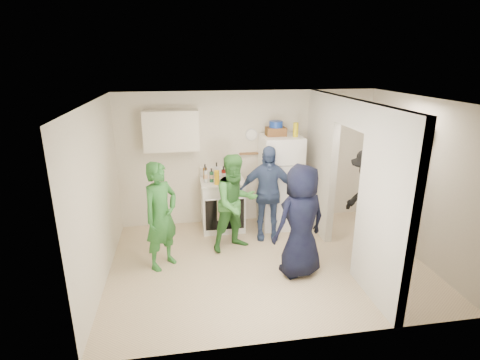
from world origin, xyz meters
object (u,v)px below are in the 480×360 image
object	(u,v)px
stove	(223,204)
person_green_center	(236,203)
blue_bowl	(276,124)
person_denim	(267,193)
person_green_left	(161,216)
fridge	(280,182)
person_navy	(301,221)
yellow_cup_stack_top	(296,130)
person_nook	(368,203)
wicker_basket	(276,132)

from	to	relation	value
stove	person_green_center	distance (m)	0.89
blue_bowl	person_denim	distance (m)	1.24
stove	person_green_left	xyz separation A→B (m)	(-1.05, -1.19, 0.35)
stove	person_denim	xyz separation A→B (m)	(0.72, -0.49, 0.36)
fridge	person_green_left	distance (m)	2.42
person_navy	stove	bearing A→B (deg)	-80.54
person_denim	person_navy	xyz separation A→B (m)	(0.20, -1.23, 0.00)
fridge	person_green_center	distance (m)	1.23
person_green_left	person_navy	world-z (taller)	person_navy
yellow_cup_stack_top	person_green_left	size ratio (longest dim) A/B	0.15
person_green_center	person_navy	world-z (taller)	person_navy
fridge	person_green_left	size ratio (longest dim) A/B	1.05
stove	person_navy	size ratio (longest dim) A/B	0.56
blue_bowl	person_nook	size ratio (longest dim) A/B	0.14
person_nook	person_denim	bearing A→B (deg)	-121.77
stove	wicker_basket	bearing A→B (deg)	1.17
yellow_cup_stack_top	person_green_left	world-z (taller)	yellow_cup_stack_top
fridge	person_green_center	size ratio (longest dim) A/B	1.07
person_green_left	fridge	bearing A→B (deg)	-16.44
fridge	person_denim	size ratio (longest dim) A/B	1.04
fridge	blue_bowl	size ratio (longest dim) A/B	7.19
yellow_cup_stack_top	person_navy	world-z (taller)	yellow_cup_stack_top
person_navy	blue_bowl	bearing A→B (deg)	-110.42
wicker_basket	person_green_center	distance (m)	1.55
fridge	person_navy	xyz separation A→B (m)	(-0.15, -1.69, -0.03)
blue_bowl	person_nook	bearing A→B (deg)	-48.62
stove	blue_bowl	bearing A→B (deg)	1.17
yellow_cup_stack_top	person_nook	size ratio (longest dim) A/B	0.14
wicker_basket	blue_bowl	world-z (taller)	blue_bowl
stove	person_green_center	bearing A→B (deg)	-81.44
yellow_cup_stack_top	person_navy	xyz separation A→B (m)	(-0.37, -1.59, -1.01)
stove	person_green_center	world-z (taller)	person_green_center
person_denim	person_nook	world-z (taller)	person_nook
person_green_center	person_nook	xyz separation A→B (m)	(2.03, -0.51, 0.07)
stove	blue_bowl	distance (m)	1.75
person_green_left	blue_bowl	bearing A→B (deg)	-14.21
blue_bowl	person_nook	distance (m)	2.07
stove	person_green_left	bearing A→B (deg)	-131.46
yellow_cup_stack_top	person_nook	bearing A→B (deg)	-54.15
person_green_center	person_navy	bearing A→B (deg)	-69.56
person_green_left	yellow_cup_stack_top	bearing A→B (deg)	-20.74
wicker_basket	blue_bowl	size ratio (longest dim) A/B	1.46
fridge	yellow_cup_stack_top	xyz separation A→B (m)	(0.22, -0.10, 0.99)
yellow_cup_stack_top	fridge	bearing A→B (deg)	155.56
wicker_basket	person_green_left	xyz separation A→B (m)	(-2.03, -1.21, -0.98)
wicker_basket	person_navy	world-z (taller)	wicker_basket
fridge	person_nook	world-z (taller)	person_nook
blue_bowl	person_navy	distance (m)	2.06
fridge	wicker_basket	world-z (taller)	wicker_basket
person_denim	person_nook	distance (m)	1.65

